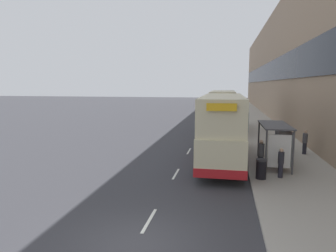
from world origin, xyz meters
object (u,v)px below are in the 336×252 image
object	(u,v)px
double_decker_bus_near	(222,127)
pedestrian_4	(292,141)
pedestrian_2	(305,142)
double_decker_bus_ahead	(223,110)
litter_bin	(261,169)
pedestrian_1	(281,163)
car_0	(206,101)
bus_shelter	(278,138)
pedestrian_3	(277,139)
pedestrian_at_shelter	(261,155)

from	to	relation	value
double_decker_bus_near	pedestrian_4	bearing A→B (deg)	32.36
pedestrian_4	pedestrian_2	bearing A→B (deg)	-37.34
double_decker_bus_near	double_decker_bus_ahead	size ratio (longest dim) A/B	1.02
double_decker_bus_ahead	litter_bin	size ratio (longest dim) A/B	10.02
double_decker_bus_near	pedestrian_1	distance (m)	4.77
pedestrian_2	litter_bin	bearing A→B (deg)	-119.53
car_0	pedestrian_4	xyz separation A→B (m)	(10.03, -55.77, 0.09)
bus_shelter	double_decker_bus_near	distance (m)	3.48
double_decker_bus_near	litter_bin	world-z (taller)	double_decker_bus_near
pedestrian_1	pedestrian_3	world-z (taller)	pedestrian_3
pedestrian_at_shelter	pedestrian_3	distance (m)	5.57
bus_shelter	litter_bin	world-z (taller)	bus_shelter
pedestrian_1	litter_bin	bearing A→B (deg)	-157.90
bus_shelter	litter_bin	size ratio (longest dim) A/B	4.00
car_0	pedestrian_3	distance (m)	56.66
car_0	pedestrian_2	xyz separation A→B (m)	(10.75, -56.32, 0.16)
pedestrian_2	bus_shelter	bearing A→B (deg)	-123.39
pedestrian_3	litter_bin	distance (m)	7.01
double_decker_bus_ahead	pedestrian_2	size ratio (longest dim) A/B	6.19
double_decker_bus_near	pedestrian_at_shelter	world-z (taller)	double_decker_bus_near
double_decker_bus_ahead	pedestrian_at_shelter	distance (m)	16.13
litter_bin	pedestrian_3	bearing A→B (deg)	74.85
double_decker_bus_near	car_0	world-z (taller)	double_decker_bus_near
car_0	pedestrian_4	bearing A→B (deg)	100.20
car_0	pedestrian_at_shelter	distance (m)	61.68
pedestrian_4	car_0	bearing A→B (deg)	100.20
double_decker_bus_ahead	pedestrian_at_shelter	world-z (taller)	double_decker_bus_ahead
pedestrian_1	pedestrian_2	world-z (taller)	pedestrian_2
pedestrian_at_shelter	pedestrian_3	size ratio (longest dim) A/B	0.98
double_decker_bus_near	car_0	distance (m)	59.16
double_decker_bus_near	double_decker_bus_ahead	bearing A→B (deg)	90.71
double_decker_bus_ahead	car_0	size ratio (longest dim) A/B	2.48
bus_shelter	pedestrian_at_shelter	distance (m)	1.89
bus_shelter	double_decker_bus_near	world-z (taller)	double_decker_bus_near
bus_shelter	pedestrian_2	bearing A→B (deg)	56.61
double_decker_bus_ahead	pedestrian_1	world-z (taller)	double_decker_bus_ahead
pedestrian_3	pedestrian_4	size ratio (longest dim) A/B	1.17
pedestrian_3	litter_bin	xyz separation A→B (m)	(-1.83, -6.76, -0.41)
car_0	double_decker_bus_ahead	bearing A→B (deg)	96.15
pedestrian_at_shelter	pedestrian_1	size ratio (longest dim) A/B	1.14
double_decker_bus_ahead	pedestrian_4	bearing A→B (deg)	-63.73
car_0	pedestrian_4	world-z (taller)	pedestrian_4
double_decker_bus_ahead	pedestrian_1	xyz separation A→B (m)	(3.27, -16.95, -1.34)
pedestrian_1	litter_bin	xyz separation A→B (m)	(-1.03, -0.42, -0.27)
bus_shelter	double_decker_bus_near	bearing A→B (deg)	162.64
pedestrian_1	pedestrian_2	xyz separation A→B (m)	(2.59, 5.97, 0.07)
double_decker_bus_near	pedestrian_at_shelter	bearing A→B (deg)	-46.62
pedestrian_at_shelter	pedestrian_2	world-z (taller)	pedestrian_at_shelter
bus_shelter	pedestrian_4	bearing A→B (deg)	68.13
double_decker_bus_near	pedestrian_4	distance (m)	6.04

